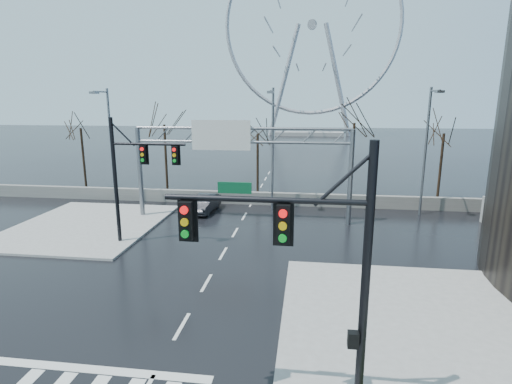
% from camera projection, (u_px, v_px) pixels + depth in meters
% --- Properties ---
extents(ground, '(260.00, 260.00, 0.00)m').
position_uv_depth(ground, '(182.00, 326.00, 16.21)').
color(ground, black).
rests_on(ground, ground).
extents(sidewalk_right_ext, '(12.00, 10.00, 0.15)m').
position_uv_depth(sidewalk_right_ext, '(425.00, 316.00, 16.86)').
color(sidewalk_right_ext, gray).
rests_on(sidewalk_right_ext, ground).
extents(sidewalk_far, '(10.00, 12.00, 0.15)m').
position_uv_depth(sidewalk_far, '(87.00, 225.00, 29.19)').
color(sidewalk_far, gray).
rests_on(sidewalk_far, ground).
extents(barrier_wall, '(52.00, 0.50, 1.10)m').
position_uv_depth(barrier_wall, '(251.00, 198.00, 35.43)').
color(barrier_wall, slate).
rests_on(barrier_wall, ground).
extents(signal_mast_near, '(5.52, 0.41, 8.00)m').
position_uv_depth(signal_mast_near, '(315.00, 258.00, 10.58)').
color(signal_mast_near, black).
rests_on(signal_mast_near, ground).
extents(signal_mast_far, '(4.72, 0.41, 8.00)m').
position_uv_depth(signal_mast_far, '(132.00, 169.00, 24.55)').
color(signal_mast_far, black).
rests_on(signal_mast_far, ground).
extents(sign_gantry, '(16.36, 0.40, 7.60)m').
position_uv_depth(sign_gantry, '(236.00, 153.00, 29.58)').
color(sign_gantry, slate).
rests_on(sign_gantry, ground).
extents(streetlight_left, '(0.50, 2.55, 10.00)m').
position_uv_depth(streetlight_left, '(109.00, 138.00, 33.99)').
color(streetlight_left, slate).
rests_on(streetlight_left, ground).
extents(streetlight_mid, '(0.50, 2.55, 10.00)m').
position_uv_depth(streetlight_mid, '(272.00, 140.00, 32.22)').
color(streetlight_mid, slate).
rests_on(streetlight_mid, ground).
extents(streetlight_right, '(0.50, 2.55, 10.00)m').
position_uv_depth(streetlight_right, '(427.00, 142.00, 30.70)').
color(streetlight_right, slate).
rests_on(streetlight_right, ground).
extents(tree_far_left, '(3.50, 3.50, 7.00)m').
position_uv_depth(tree_far_left, '(81.00, 135.00, 40.46)').
color(tree_far_left, black).
rests_on(tree_far_left, ground).
extents(tree_left, '(3.75, 3.75, 7.50)m').
position_uv_depth(tree_left, '(165.00, 133.00, 38.75)').
color(tree_left, black).
rests_on(tree_left, ground).
extents(tree_center, '(3.25, 3.25, 6.50)m').
position_uv_depth(tree_center, '(258.00, 141.00, 38.76)').
color(tree_center, black).
rests_on(tree_center, ground).
extents(tree_right, '(3.90, 3.90, 7.80)m').
position_uv_depth(tree_right, '(354.00, 132.00, 36.42)').
color(tree_right, black).
rests_on(tree_right, ground).
extents(tree_far_right, '(3.40, 3.40, 6.80)m').
position_uv_depth(tree_far_right, '(443.00, 141.00, 36.07)').
color(tree_far_right, black).
rests_on(tree_far_right, ground).
extents(ferris_wheel, '(45.00, 6.00, 50.91)m').
position_uv_depth(ferris_wheel, '(312.00, 32.00, 101.65)').
color(ferris_wheel, gray).
rests_on(ferris_wheel, ground).
extents(car, '(1.86, 4.38, 1.41)m').
position_uv_depth(car, '(205.00, 203.00, 32.93)').
color(car, black).
rests_on(car, ground).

